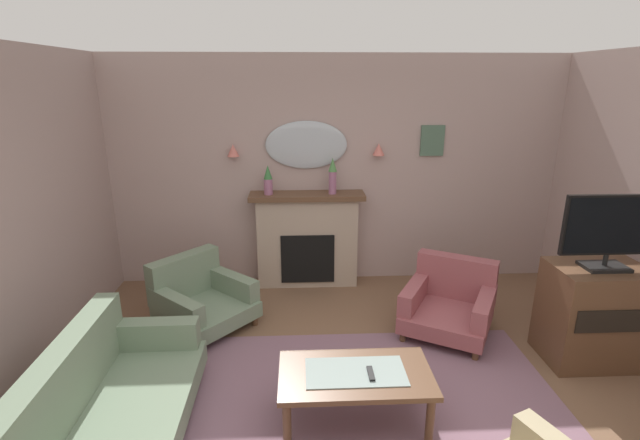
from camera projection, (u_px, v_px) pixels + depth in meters
name	position (u px, v px, depth m)	size (l,w,h in m)	color
wall_back	(336.00, 172.00, 5.55)	(6.39, 0.10, 2.74)	#B29993
patterned_rug	(363.00, 420.00, 3.42)	(3.20, 2.40, 0.01)	#7F5B6B
fireplace	(307.00, 240.00, 5.56)	(1.36, 0.36, 1.16)	tan
mantel_vase_right	(268.00, 180.00, 5.29)	(0.10, 0.10, 0.34)	#9E6084
mantel_vase_left	(333.00, 175.00, 5.31)	(0.10, 0.10, 0.42)	#9E6084
wall_mirror	(306.00, 145.00, 5.36)	(0.96, 0.06, 0.56)	#B2BCC6
wall_sconce_left	(233.00, 150.00, 5.29)	(0.14, 0.14, 0.14)	#D17066
wall_sconce_right	(379.00, 149.00, 5.36)	(0.14, 0.14, 0.14)	#D17066
framed_picture	(432.00, 141.00, 5.43)	(0.28, 0.03, 0.36)	#4C6B56
coffee_table	(355.00, 379.00, 3.29)	(1.10, 0.60, 0.45)	brown
tv_remote	(371.00, 374.00, 3.23)	(0.04, 0.16, 0.02)	black
floral_couch	(105.00, 406.00, 3.11)	(0.88, 1.73, 0.76)	gray
armchair_beside_couch	(200.00, 298.00, 4.68)	(1.14, 1.14, 0.71)	gray
armchair_near_fireplace	(450.00, 302.00, 4.59)	(1.10, 1.11, 0.71)	#934C51
tv_cabinet	(593.00, 314.00, 4.06)	(0.80, 0.57, 0.90)	brown
tv_flatscreen	(611.00, 230.00, 3.81)	(0.84, 0.24, 0.65)	black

